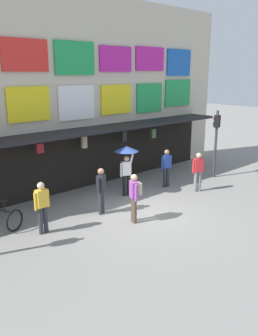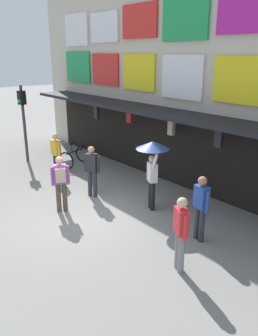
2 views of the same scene
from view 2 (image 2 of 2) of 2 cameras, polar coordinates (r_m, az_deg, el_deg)
name	(u,v)px [view 2 (image 2 of 2)]	position (r m, az deg, el deg)	size (l,w,h in m)	color
ground_plane	(82,216)	(9.94, -7.90, -8.01)	(80.00, 80.00, 0.00)	gray
shopfront	(195,68)	(11.90, 10.96, 16.09)	(18.00, 2.60, 8.00)	beige
traffic_light_near	(23,111)	(14.97, -17.30, 9.02)	(0.33, 0.35, 3.20)	#38383D
bicycle_parked	(75,156)	(14.22, -9.03, 1.92)	(1.10, 1.34, 1.05)	black
pedestrian_in_purple	(201,205)	(8.46, 11.89, -6.06)	(0.52, 0.29, 1.68)	#2D2D38
pedestrian_in_green	(181,230)	(7.26, 8.63, -10.22)	(0.48, 0.36, 1.68)	gray
pedestrian_with_umbrella	(153,156)	(9.74, 3.96, 1.98)	(0.96, 0.96, 2.08)	black
pedestrian_in_white	(56,153)	(12.80, -12.08, 2.44)	(0.53, 0.24, 1.68)	#2D2D38
pedestrian_in_yellow	(92,169)	(10.89, -6.21, -0.10)	(0.47, 0.37, 1.68)	#2D2D38
pedestrian_in_red	(61,180)	(9.94, -11.35, -2.00)	(0.45, 0.49, 1.68)	brown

